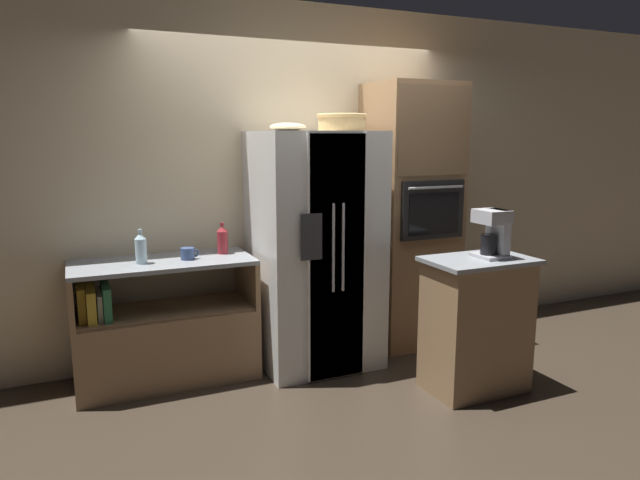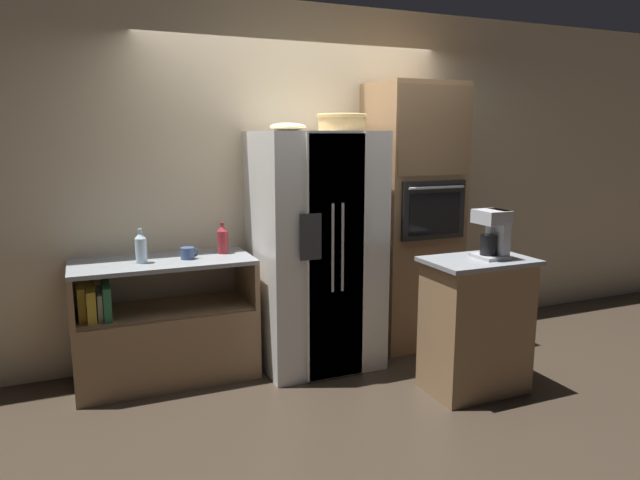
{
  "view_description": "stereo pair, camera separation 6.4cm",
  "coord_description": "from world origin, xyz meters",
  "px_view_note": "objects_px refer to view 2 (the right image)",
  "views": [
    {
      "loc": [
        -1.71,
        -3.93,
        1.76
      ],
      "look_at": [
        -0.0,
        -0.07,
        0.99
      ],
      "focal_mm": 32.0,
      "sensor_mm": 36.0,
      "label": 1
    },
    {
      "loc": [
        -1.65,
        -3.96,
        1.76
      ],
      "look_at": [
        -0.0,
        -0.07,
        0.99
      ],
      "focal_mm": 32.0,
      "sensor_mm": 36.0,
      "label": 2
    }
  ],
  "objects_px": {
    "fruit_bowl": "(288,127)",
    "bottle_tall": "(223,239)",
    "bottle_short": "(141,247)",
    "coffee_maker": "(493,232)",
    "mug": "(188,253)",
    "refrigerator": "(315,250)",
    "wall_oven": "(412,216)",
    "wicker_basket": "(342,122)"
  },
  "relations": [
    {
      "from": "refrigerator",
      "to": "bottle_short",
      "type": "bearing_deg",
      "value": 176.62
    },
    {
      "from": "bottle_short",
      "to": "wall_oven",
      "type": "bearing_deg",
      "value": 0.49
    },
    {
      "from": "coffee_maker",
      "to": "bottle_short",
      "type": "bearing_deg",
      "value": 155.16
    },
    {
      "from": "mug",
      "to": "coffee_maker",
      "type": "bearing_deg",
      "value": -28.62
    },
    {
      "from": "bottle_tall",
      "to": "coffee_maker",
      "type": "distance_m",
      "value": 1.95
    },
    {
      "from": "wall_oven",
      "to": "wicker_basket",
      "type": "height_order",
      "value": "wall_oven"
    },
    {
      "from": "wicker_basket",
      "to": "mug",
      "type": "distance_m",
      "value": 1.48
    },
    {
      "from": "wall_oven",
      "to": "mug",
      "type": "height_order",
      "value": "wall_oven"
    },
    {
      "from": "refrigerator",
      "to": "coffee_maker",
      "type": "distance_m",
      "value": 1.33
    },
    {
      "from": "fruit_bowl",
      "to": "mug",
      "type": "height_order",
      "value": "fruit_bowl"
    },
    {
      "from": "bottle_short",
      "to": "coffee_maker",
      "type": "xyz_separation_m",
      "value": [
        2.19,
        -1.02,
        0.12
      ]
    },
    {
      "from": "bottle_tall",
      "to": "bottle_short",
      "type": "distance_m",
      "value": 0.61
    },
    {
      "from": "mug",
      "to": "wicker_basket",
      "type": "bearing_deg",
      "value": -7.73
    },
    {
      "from": "mug",
      "to": "fruit_bowl",
      "type": "bearing_deg",
      "value": -5.45
    },
    {
      "from": "fruit_bowl",
      "to": "bottle_tall",
      "type": "bearing_deg",
      "value": 160.05
    },
    {
      "from": "refrigerator",
      "to": "coffee_maker",
      "type": "height_order",
      "value": "refrigerator"
    },
    {
      "from": "wall_oven",
      "to": "wicker_basket",
      "type": "distance_m",
      "value": 1.07
    },
    {
      "from": "fruit_bowl",
      "to": "bottle_short",
      "type": "height_order",
      "value": "fruit_bowl"
    },
    {
      "from": "bottle_tall",
      "to": "coffee_maker",
      "type": "relative_size",
      "value": 0.71
    },
    {
      "from": "coffee_maker",
      "to": "fruit_bowl",
      "type": "bearing_deg",
      "value": 139.84
    },
    {
      "from": "wicker_basket",
      "to": "wall_oven",
      "type": "bearing_deg",
      "value": 12.97
    },
    {
      "from": "fruit_bowl",
      "to": "bottle_short",
      "type": "distance_m",
      "value": 1.35
    },
    {
      "from": "refrigerator",
      "to": "wall_oven",
      "type": "relative_size",
      "value": 0.82
    },
    {
      "from": "fruit_bowl",
      "to": "coffee_maker",
      "type": "relative_size",
      "value": 0.81
    },
    {
      "from": "refrigerator",
      "to": "fruit_bowl",
      "type": "distance_m",
      "value": 0.95
    },
    {
      "from": "bottle_short",
      "to": "mug",
      "type": "distance_m",
      "value": 0.33
    },
    {
      "from": "refrigerator",
      "to": "fruit_bowl",
      "type": "height_order",
      "value": "fruit_bowl"
    },
    {
      "from": "wicker_basket",
      "to": "coffee_maker",
      "type": "xyz_separation_m",
      "value": [
        0.73,
        -0.87,
        -0.74
      ]
    },
    {
      "from": "wall_oven",
      "to": "bottle_tall",
      "type": "xyz_separation_m",
      "value": [
        -1.59,
        0.09,
        -0.1
      ]
    },
    {
      "from": "fruit_bowl",
      "to": "coffee_maker",
      "type": "bearing_deg",
      "value": -40.16
    },
    {
      "from": "wall_oven",
      "to": "coffee_maker",
      "type": "height_order",
      "value": "wall_oven"
    },
    {
      "from": "bottle_tall",
      "to": "mug",
      "type": "relative_size",
      "value": 1.78
    },
    {
      "from": "fruit_bowl",
      "to": "wicker_basket",
      "type": "bearing_deg",
      "value": -11.95
    },
    {
      "from": "fruit_bowl",
      "to": "mug",
      "type": "xyz_separation_m",
      "value": [
        -0.75,
        0.07,
        -0.9
      ]
    },
    {
      "from": "bottle_tall",
      "to": "bottle_short",
      "type": "xyz_separation_m",
      "value": [
        -0.6,
        -0.1,
        0.0
      ]
    },
    {
      "from": "bottle_short",
      "to": "coffee_maker",
      "type": "relative_size",
      "value": 0.73
    },
    {
      "from": "wall_oven",
      "to": "fruit_bowl",
      "type": "bearing_deg",
      "value": -175.75
    },
    {
      "from": "fruit_bowl",
      "to": "wall_oven",
      "type": "bearing_deg",
      "value": 4.25
    },
    {
      "from": "bottle_tall",
      "to": "bottle_short",
      "type": "relative_size",
      "value": 0.98
    },
    {
      "from": "bottle_tall",
      "to": "coffee_maker",
      "type": "bearing_deg",
      "value": -35.1
    },
    {
      "from": "refrigerator",
      "to": "wall_oven",
      "type": "xyz_separation_m",
      "value": [
        0.92,
        0.09,
        0.2
      ]
    },
    {
      "from": "wicker_basket",
      "to": "fruit_bowl",
      "type": "bearing_deg",
      "value": 168.05
    }
  ]
}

